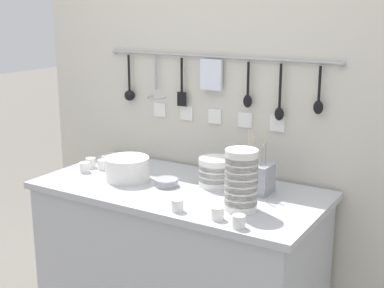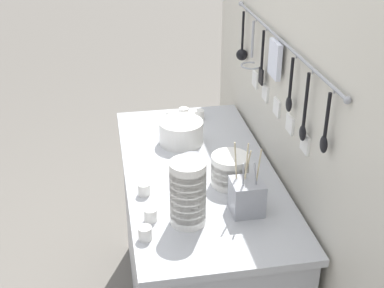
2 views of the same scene
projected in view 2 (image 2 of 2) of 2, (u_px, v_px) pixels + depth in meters
counter at (198, 251)px, 2.49m from camera, size 1.30×0.63×0.88m
back_wall at (278, 155)px, 2.32m from camera, size 2.10×0.11×1.82m
bowl_stack_wide_centre at (188, 193)px, 1.90m from camera, size 0.13×0.13×0.25m
bowl_stack_short_front at (230, 170)px, 2.16m from camera, size 0.15×0.15×0.13m
plate_stack at (181, 132)px, 2.48m from camera, size 0.21×0.21×0.11m
steel_mixing_bowl at (193, 160)px, 2.32m from camera, size 0.11×0.11×0.03m
cutlery_caddy at (247, 196)px, 1.98m from camera, size 0.12×0.12×0.28m
cup_edge_near at (184, 113)px, 2.75m from camera, size 0.05×0.05×0.05m
cup_front_left at (188, 118)px, 2.69m from camera, size 0.05×0.05×0.05m
cup_front_right at (199, 115)px, 2.72m from camera, size 0.05×0.05×0.05m
cup_by_caddy at (144, 189)px, 2.10m from camera, size 0.05×0.05×0.05m
cup_beside_plates at (150, 215)px, 1.95m from camera, size 0.05×0.05×0.05m
cup_back_right at (145, 233)px, 1.85m from camera, size 0.05×0.05×0.05m
cup_centre at (170, 116)px, 2.71m from camera, size 0.05×0.05×0.05m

